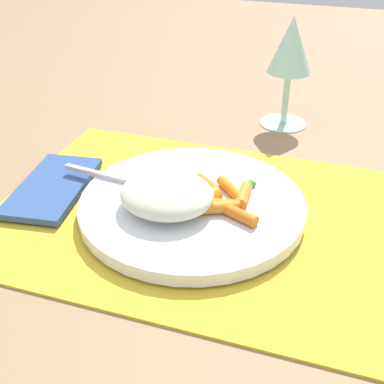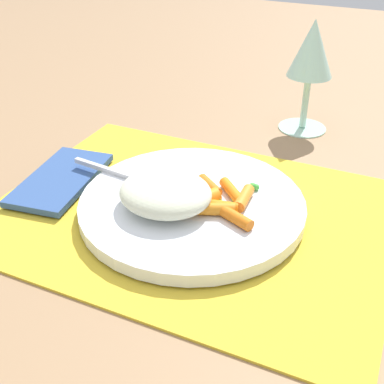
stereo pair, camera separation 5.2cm
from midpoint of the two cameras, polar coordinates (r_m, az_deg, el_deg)
name	(u,v)px [view 2 (the right image)]	position (r m, az deg, el deg)	size (l,w,h in m)	color
ground_plane	(192,215)	(0.57, 2.58, -2.70)	(2.40, 2.40, 0.00)	#997551
placemat	(192,213)	(0.57, 2.59, -2.45)	(0.45, 0.34, 0.01)	gold
plate	(192,205)	(0.56, 2.62, -1.58)	(0.26, 0.26, 0.01)	white
rice_mound	(165,193)	(0.54, -0.34, -0.17)	(0.10, 0.09, 0.04)	beige
carrot_portion	(217,202)	(0.55, 5.64, -1.22)	(0.09, 0.09, 0.02)	orange
pea_scatter	(220,198)	(0.56, 5.91, -0.81)	(0.06, 0.08, 0.01)	green
fork	(158,186)	(0.58, -1.38, 0.59)	(0.21, 0.03, 0.01)	silver
wine_glass	(312,54)	(0.76, 15.54, 15.02)	(0.07, 0.07, 0.17)	#B2E0CC
napkin	(61,179)	(0.64, -12.60, 1.41)	(0.08, 0.15, 0.01)	#33518C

